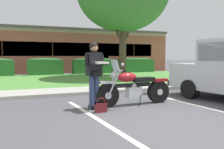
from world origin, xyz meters
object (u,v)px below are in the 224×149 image
at_px(motorcycle, 137,87).
at_px(brick_building, 46,52).
at_px(rider_person, 94,70).
at_px(hedge_center_left, 45,66).
at_px(hedge_center_right, 94,65).
at_px(hedge_right, 135,65).
at_px(handbag, 101,106).

xyz_separation_m(motorcycle, brick_building, (-0.84, 18.24, 1.36)).
bearing_deg(rider_person, hedge_center_left, 91.56).
xyz_separation_m(hedge_center_left, hedge_center_right, (3.57, 0.00, 0.00)).
xyz_separation_m(motorcycle, hedge_center_left, (-1.54, 11.06, 0.16)).
relative_size(hedge_center_left, brick_building, 0.12).
height_order(hedge_center_left, hedge_right, same).
relative_size(motorcycle, brick_building, 0.11).
xyz_separation_m(hedge_center_right, brick_building, (-2.87, 7.18, 1.20)).
distance_m(hedge_center_left, hedge_center_right, 3.57).
bearing_deg(brick_building, rider_person, -91.25).
bearing_deg(rider_person, hedge_center_right, 73.62).
height_order(rider_person, hedge_center_left, rider_person).
bearing_deg(brick_building, handbag, -91.11).
bearing_deg(handbag, motorcycle, 21.20).
relative_size(hedge_center_left, hedge_center_right, 0.77).
bearing_deg(hedge_right, handbag, -120.54).
height_order(hedge_center_right, hedge_right, same).
bearing_deg(hedge_center_right, handbag, -105.66).
bearing_deg(brick_building, hedge_right, -48.11).
xyz_separation_m(handbag, hedge_center_left, (-0.34, 11.53, 0.51)).
xyz_separation_m(motorcycle, hedge_center_right, (2.03, 11.06, 0.16)).
bearing_deg(rider_person, handbag, -84.81).
bearing_deg(hedge_right, brick_building, 131.89).
bearing_deg(handbag, hedge_center_right, 74.34).
distance_m(motorcycle, hedge_center_left, 11.17).
bearing_deg(handbag, rider_person, 95.19).
xyz_separation_m(rider_person, hedge_center_right, (3.27, 11.12, -0.36)).
bearing_deg(hedge_center_left, rider_person, -88.44).
distance_m(hedge_center_right, hedge_right, 3.57).
distance_m(rider_person, handbag, 0.95).
height_order(motorcycle, hedge_right, motorcycle).
height_order(motorcycle, rider_person, rider_person).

